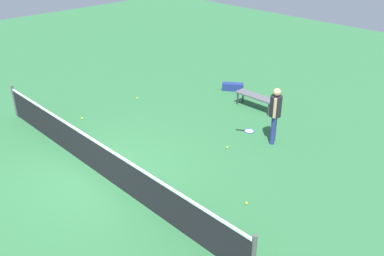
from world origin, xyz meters
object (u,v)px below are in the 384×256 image
(tennis_racket_near_player, at_px, (248,131))
(tennis_ball_midcourt, at_px, (82,118))
(tennis_ball_near_player, at_px, (227,147))
(tennis_ball_stray_left, at_px, (93,139))
(tennis_ball_by_net, at_px, (247,203))
(player_near_side, at_px, (275,111))
(courtside_bench, at_px, (256,97))
(equipment_bag, at_px, (232,87))
(tennis_ball_baseline, at_px, (137,98))

(tennis_racket_near_player, bearing_deg, tennis_ball_midcourt, 36.70)
(tennis_ball_near_player, distance_m, tennis_ball_stray_left, 4.01)
(tennis_ball_by_net, bearing_deg, player_near_side, -64.09)
(tennis_ball_midcourt, bearing_deg, player_near_side, -148.67)
(tennis_ball_near_player, relative_size, tennis_ball_midcourt, 1.00)
(tennis_racket_near_player, xyz_separation_m, tennis_ball_by_net, (-2.34, 2.94, 0.02))
(courtside_bench, relative_size, equipment_bag, 1.86)
(tennis_ball_midcourt, bearing_deg, tennis_ball_baseline, -87.44)
(player_near_side, relative_size, tennis_ball_by_net, 25.76)
(equipment_bag, bearing_deg, tennis_ball_near_player, 129.67)
(courtside_bench, xyz_separation_m, equipment_bag, (1.70, -0.71, -0.28))
(tennis_racket_near_player, distance_m, equipment_bag, 3.49)
(player_near_side, bearing_deg, tennis_racket_near_player, -1.88)
(tennis_ball_midcourt, bearing_deg, tennis_ball_near_player, -156.93)
(player_near_side, height_order, tennis_racket_near_player, player_near_side)
(tennis_ball_midcourt, height_order, equipment_bag, equipment_bag)
(player_near_side, distance_m, tennis_racket_near_player, 1.36)
(tennis_ball_by_net, distance_m, tennis_ball_midcourt, 6.72)
(tennis_ball_by_net, relative_size, equipment_bag, 0.08)
(courtside_bench, bearing_deg, equipment_bag, -22.67)
(tennis_ball_by_net, xyz_separation_m, tennis_ball_baseline, (6.82, -2.03, 0.00))
(tennis_ball_near_player, relative_size, courtside_bench, 0.04)
(player_near_side, xyz_separation_m, tennis_ball_midcourt, (5.30, 3.23, -0.98))
(tennis_ball_stray_left, bearing_deg, courtside_bench, -109.40)
(player_near_side, xyz_separation_m, courtside_bench, (1.90, -1.57, -0.59))
(tennis_racket_near_player, xyz_separation_m, equipment_bag, (2.67, -2.25, 0.13))
(tennis_ball_near_player, bearing_deg, tennis_ball_baseline, -4.58)
(tennis_racket_near_player, distance_m, tennis_ball_midcourt, 5.45)
(player_near_side, relative_size, tennis_ball_near_player, 25.76)
(tennis_ball_near_player, relative_size, tennis_ball_stray_left, 1.00)
(tennis_racket_near_player, xyz_separation_m, tennis_ball_baseline, (4.48, 0.90, 0.02))
(tennis_racket_near_player, relative_size, tennis_ball_baseline, 8.84)
(tennis_racket_near_player, distance_m, tennis_ball_stray_left, 4.75)
(tennis_ball_baseline, bearing_deg, equipment_bag, -119.87)
(tennis_ball_stray_left, bearing_deg, tennis_ball_near_player, -141.05)
(tennis_ball_midcourt, xyz_separation_m, courtside_bench, (-3.40, -4.80, 0.38))
(tennis_ball_by_net, relative_size, tennis_ball_baseline, 1.00)
(player_near_side, height_order, tennis_ball_baseline, player_near_side)
(courtside_bench, distance_m, equipment_bag, 1.86)
(tennis_racket_near_player, bearing_deg, tennis_ball_by_net, 128.57)
(equipment_bag, bearing_deg, tennis_ball_midcourt, 72.79)
(tennis_ball_by_net, bearing_deg, tennis_ball_stray_left, 9.45)
(player_near_side, xyz_separation_m, tennis_ball_stray_left, (3.78, 3.77, -0.98))
(tennis_ball_stray_left, height_order, courtside_bench, courtside_bench)
(tennis_ball_by_net, height_order, tennis_ball_stray_left, same)
(player_near_side, distance_m, tennis_ball_baseline, 5.56)
(tennis_ball_midcourt, distance_m, equipment_bag, 5.77)
(equipment_bag, bearing_deg, tennis_racket_near_player, 139.85)
(tennis_racket_near_player, bearing_deg, courtside_bench, -57.80)
(tennis_racket_near_player, xyz_separation_m, tennis_ball_near_player, (-0.26, 1.28, 0.02))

